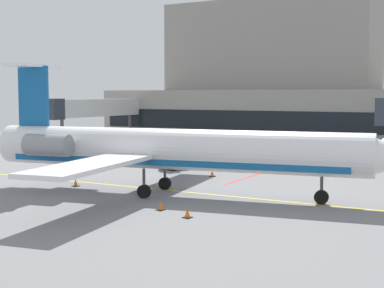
{
  "coord_description": "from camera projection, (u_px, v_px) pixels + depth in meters",
  "views": [
    {
      "loc": [
        23.07,
        -32.02,
        6.92
      ],
      "look_at": [
        0.79,
        7.49,
        3.0
      ],
      "focal_mm": 53.63,
      "sensor_mm": 36.0,
      "label": 1
    }
  ],
  "objects": [
    {
      "name": "safety_cone_delta",
      "position": [
        187.0,
        213.0,
        32.24
      ],
      "size": [
        0.47,
        0.47,
        0.55
      ],
      "color": "orange",
      "rests_on": "ground"
    },
    {
      "name": "baggage_tug",
      "position": [
        41.0,
        150.0,
        61.69
      ],
      "size": [
        2.73,
        4.41,
        2.02
      ],
      "color": "silver",
      "rests_on": "ground"
    },
    {
      "name": "regional_jet",
      "position": [
        164.0,
        149.0,
        39.62
      ],
      "size": [
        32.28,
        24.97,
        9.15
      ],
      "color": "white",
      "rests_on": "ground"
    },
    {
      "name": "pushback_tractor",
      "position": [
        175.0,
        160.0,
        53.24
      ],
      "size": [
        2.94,
        3.39,
        1.92
      ],
      "color": "#1E4CB2",
      "rests_on": "ground"
    },
    {
      "name": "terminal_building",
      "position": [
        286.0,
        87.0,
        84.78
      ],
      "size": [
        58.26,
        16.62,
        21.06
      ],
      "color": "gray",
      "rests_on": "ground"
    },
    {
      "name": "jet_bridge_east",
      "position": [
        92.0,
        108.0,
        78.48
      ],
      "size": [
        2.4,
        19.07,
        6.42
      ],
      "color": "silver",
      "rests_on": "ground"
    },
    {
      "name": "safety_cone_charlie",
      "position": [
        76.0,
        183.0,
        43.3
      ],
      "size": [
        0.47,
        0.47,
        0.55
      ],
      "color": "orange",
      "rests_on": "ground"
    },
    {
      "name": "safety_cone_bravo",
      "position": [
        161.0,
        206.0,
        34.37
      ],
      "size": [
        0.47,
        0.47,
        0.55
      ],
      "color": "orange",
      "rests_on": "ground"
    },
    {
      "name": "ground",
      "position": [
        129.0,
        195.0,
        39.68
      ],
      "size": [
        120.0,
        120.0,
        0.11
      ],
      "color": "slate"
    },
    {
      "name": "safety_cone_alpha",
      "position": [
        212.0,
        174.0,
        48.36
      ],
      "size": [
        0.47,
        0.47,
        0.55
      ],
      "color": "orange",
      "rests_on": "ground"
    }
  ]
}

